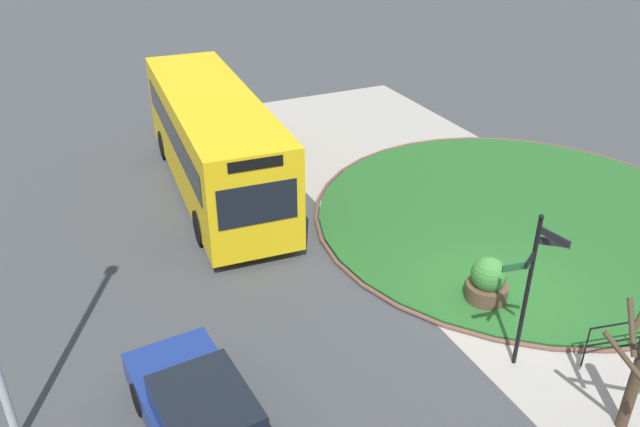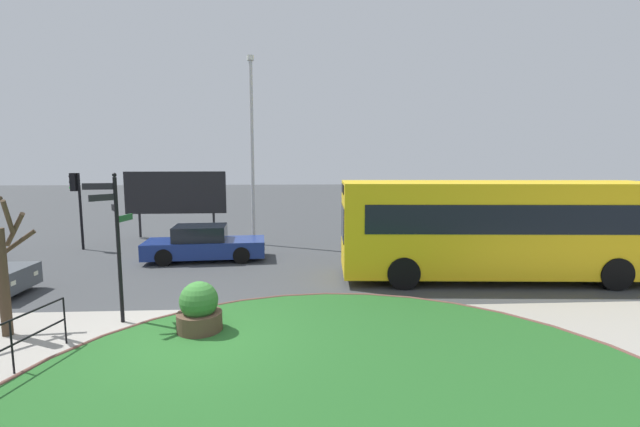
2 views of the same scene
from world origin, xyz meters
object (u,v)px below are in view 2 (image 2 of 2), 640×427
at_px(lamppost_tall, 252,146).
at_px(street_tree_bare, 2,268).
at_px(signpost_directional, 116,235).
at_px(planter_near_signpost, 199,311).
at_px(billboard_left, 176,194).
at_px(traffic_light_near, 76,193).
at_px(car_far_lane, 204,244).
at_px(bus_yellow, 496,227).

bearing_deg(lamppost_tall, street_tree_bare, -113.75).
height_order(signpost_directional, planter_near_signpost, signpost_directional).
xyz_separation_m(lamppost_tall, billboard_left, (-4.09, 2.16, -2.32)).
bearing_deg(billboard_left, lamppost_tall, -29.03).
bearing_deg(traffic_light_near, planter_near_signpost, 135.80).
xyz_separation_m(car_far_lane, traffic_light_near, (-5.91, 2.34, 1.84)).
bearing_deg(car_far_lane, traffic_light_near, 153.71).
relative_size(traffic_light_near, billboard_left, 0.67).
distance_m(car_far_lane, traffic_light_near, 6.62).
bearing_deg(traffic_light_near, lamppost_tall, -165.50).
distance_m(car_far_lane, planter_near_signpost, 7.48).
xyz_separation_m(car_far_lane, planter_near_signpost, (1.43, -7.34, -0.08)).
bearing_deg(bus_yellow, billboard_left, -30.34).
bearing_deg(traffic_light_near, street_tree_bare, 116.35).
height_order(signpost_directional, traffic_light_near, signpost_directional).
relative_size(bus_yellow, traffic_light_near, 3.02).
xyz_separation_m(signpost_directional, traffic_light_near, (-5.27, 8.86, 0.32)).
bearing_deg(lamppost_tall, bus_yellow, -36.99).
bearing_deg(billboard_left, street_tree_bare, -93.09).
distance_m(lamppost_tall, planter_near_signpost, 11.20).
bearing_deg(signpost_directional, car_far_lane, 84.39).
bearing_deg(billboard_left, signpost_directional, -82.33).
distance_m(bus_yellow, lamppost_tall, 10.98).
bearing_deg(car_far_lane, billboard_left, 110.54).
height_order(bus_yellow, traffic_light_near, traffic_light_near).
xyz_separation_m(lamppost_tall, planter_near_signpost, (-0.19, -10.46, -4.00)).
distance_m(signpost_directional, bus_yellow, 11.22).
distance_m(bus_yellow, planter_near_signpost, 9.64).
distance_m(bus_yellow, street_tree_bare, 13.54).
relative_size(signpost_directional, bus_yellow, 0.36).
relative_size(signpost_directional, traffic_light_near, 1.08).
height_order(bus_yellow, planter_near_signpost, bus_yellow).
bearing_deg(signpost_directional, street_tree_bare, -164.91).
relative_size(bus_yellow, billboard_left, 2.01).
bearing_deg(bus_yellow, street_tree_bare, 20.39).
relative_size(car_far_lane, traffic_light_near, 1.40).
height_order(signpost_directional, car_far_lane, signpost_directional).
distance_m(bus_yellow, billboard_left, 15.21).
xyz_separation_m(car_far_lane, lamppost_tall, (1.61, 3.11, 3.92)).
distance_m(traffic_light_near, street_tree_bare, 9.98).
bearing_deg(signpost_directional, bus_yellow, 16.82).
height_order(bus_yellow, lamppost_tall, lamppost_tall).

